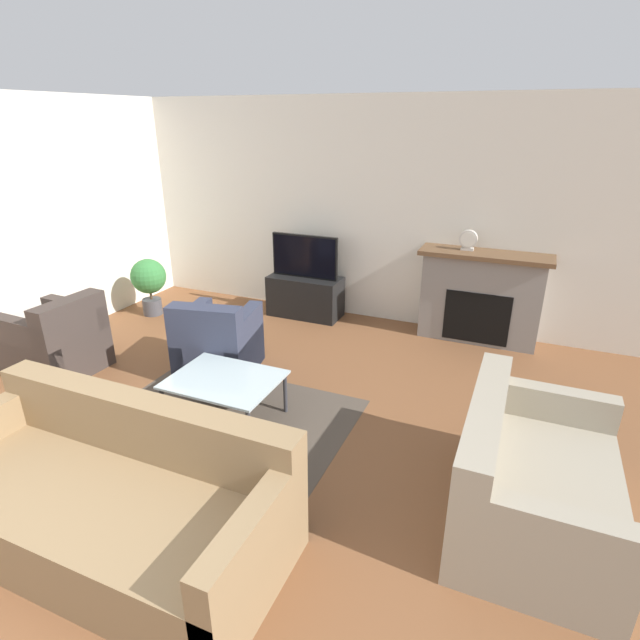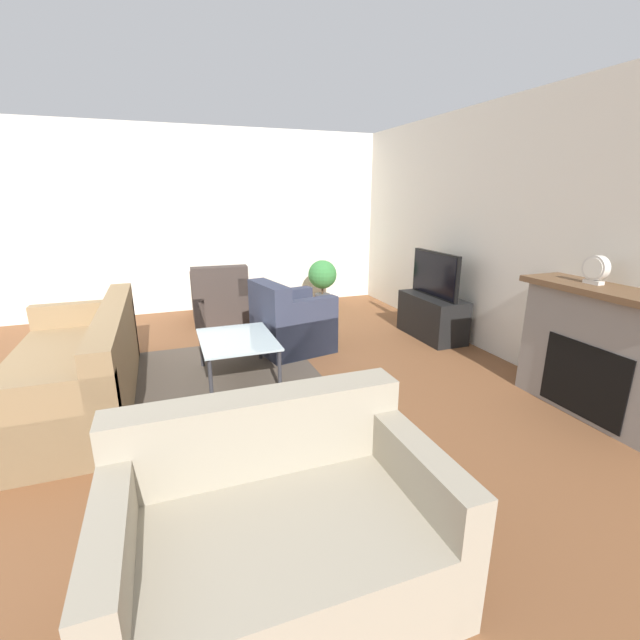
{
  "view_description": "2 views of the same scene",
  "coord_description": "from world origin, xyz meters",
  "px_view_note": "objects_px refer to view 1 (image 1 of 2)",
  "views": [
    {
      "loc": [
        2.02,
        -0.89,
        2.45
      ],
      "look_at": [
        0.46,
        2.75,
        0.83
      ],
      "focal_mm": 28.0,
      "sensor_mm": 36.0,
      "label": 1
    },
    {
      "loc": [
        3.78,
        1.6,
        1.75
      ],
      "look_at": [
        0.51,
        2.8,
        0.72
      ],
      "focal_mm": 24.0,
      "sensor_mm": 36.0,
      "label": 2
    }
  ],
  "objects_px": {
    "couch_sectional": "(111,500)",
    "armchair_by_window": "(57,344)",
    "couch_loveseat": "(530,484)",
    "potted_plant": "(149,280)",
    "coffee_table": "(224,382)",
    "armchair_accent": "(218,346)",
    "mantel_clock": "(468,240)",
    "tv": "(305,256)"
  },
  "relations": [
    {
      "from": "couch_sectional",
      "to": "couch_loveseat",
      "type": "bearing_deg",
      "value": 26.31
    },
    {
      "from": "couch_loveseat",
      "to": "armchair_by_window",
      "type": "distance_m",
      "value": 4.52
    },
    {
      "from": "armchair_by_window",
      "to": "armchair_accent",
      "type": "bearing_deg",
      "value": 113.18
    },
    {
      "from": "couch_sectional",
      "to": "mantel_clock",
      "type": "distance_m",
      "value": 4.36
    },
    {
      "from": "armchair_accent",
      "to": "potted_plant",
      "type": "height_order",
      "value": "armchair_accent"
    },
    {
      "from": "tv",
      "to": "couch_loveseat",
      "type": "relative_size",
      "value": 0.62
    },
    {
      "from": "tv",
      "to": "mantel_clock",
      "type": "distance_m",
      "value": 2.01
    },
    {
      "from": "tv",
      "to": "mantel_clock",
      "type": "height_order",
      "value": "mantel_clock"
    },
    {
      "from": "couch_sectional",
      "to": "potted_plant",
      "type": "xyz_separation_m",
      "value": [
        -2.39,
        3.13,
        0.19
      ]
    },
    {
      "from": "tv",
      "to": "couch_loveseat",
      "type": "height_order",
      "value": "tv"
    },
    {
      "from": "coffee_table",
      "to": "mantel_clock",
      "type": "relative_size",
      "value": 3.97
    },
    {
      "from": "couch_loveseat",
      "to": "potted_plant",
      "type": "distance_m",
      "value": 5.13
    },
    {
      "from": "armchair_by_window",
      "to": "coffee_table",
      "type": "height_order",
      "value": "armchair_by_window"
    },
    {
      "from": "armchair_by_window",
      "to": "mantel_clock",
      "type": "relative_size",
      "value": 3.71
    },
    {
      "from": "couch_loveseat",
      "to": "potted_plant",
      "type": "height_order",
      "value": "couch_loveseat"
    },
    {
      "from": "couch_sectional",
      "to": "armchair_by_window",
      "type": "bearing_deg",
      "value": 145.63
    },
    {
      "from": "couch_sectional",
      "to": "armchair_by_window",
      "type": "xyz_separation_m",
      "value": [
        -2.17,
        1.48,
        0.02
      ]
    },
    {
      "from": "coffee_table",
      "to": "potted_plant",
      "type": "height_order",
      "value": "potted_plant"
    },
    {
      "from": "couch_sectional",
      "to": "armchair_accent",
      "type": "xyz_separation_m",
      "value": [
        -0.63,
        2.08,
        0.02
      ]
    },
    {
      "from": "couch_loveseat",
      "to": "coffee_table",
      "type": "height_order",
      "value": "couch_loveseat"
    },
    {
      "from": "mantel_clock",
      "to": "armchair_accent",
      "type": "bearing_deg",
      "value": -137.52
    },
    {
      "from": "coffee_table",
      "to": "armchair_accent",
      "type": "bearing_deg",
      "value": 127.95
    },
    {
      "from": "armchair_accent",
      "to": "mantel_clock",
      "type": "xyz_separation_m",
      "value": [
        2.1,
        1.92,
        0.87
      ]
    },
    {
      "from": "couch_sectional",
      "to": "armchair_accent",
      "type": "relative_size",
      "value": 2.48
    },
    {
      "from": "coffee_table",
      "to": "potted_plant",
      "type": "bearing_deg",
      "value": 142.83
    },
    {
      "from": "armchair_by_window",
      "to": "armchair_accent",
      "type": "distance_m",
      "value": 1.65
    },
    {
      "from": "tv",
      "to": "armchair_accent",
      "type": "distance_m",
      "value": 1.89
    },
    {
      "from": "tv",
      "to": "couch_loveseat",
      "type": "bearing_deg",
      "value": -44.01
    },
    {
      "from": "coffee_table",
      "to": "mantel_clock",
      "type": "distance_m",
      "value": 3.15
    },
    {
      "from": "armchair_by_window",
      "to": "armchair_accent",
      "type": "height_order",
      "value": "same"
    },
    {
      "from": "armchair_by_window",
      "to": "potted_plant",
      "type": "relative_size",
      "value": 1.12
    },
    {
      "from": "couch_loveseat",
      "to": "armchair_by_window",
      "type": "height_order",
      "value": "same"
    },
    {
      "from": "potted_plant",
      "to": "mantel_clock",
      "type": "height_order",
      "value": "mantel_clock"
    },
    {
      "from": "couch_sectional",
      "to": "coffee_table",
      "type": "distance_m",
      "value": 1.39
    },
    {
      "from": "armchair_accent",
      "to": "coffee_table",
      "type": "relative_size",
      "value": 1.0
    },
    {
      "from": "potted_plant",
      "to": "mantel_clock",
      "type": "xyz_separation_m",
      "value": [
        3.86,
        0.88,
        0.7
      ]
    },
    {
      "from": "armchair_accent",
      "to": "mantel_clock",
      "type": "bearing_deg",
      "value": -149.27
    },
    {
      "from": "armchair_by_window",
      "to": "potted_plant",
      "type": "distance_m",
      "value": 1.67
    },
    {
      "from": "armchair_accent",
      "to": "potted_plant",
      "type": "relative_size",
      "value": 1.2
    },
    {
      "from": "couch_loveseat",
      "to": "potted_plant",
      "type": "relative_size",
      "value": 1.9
    },
    {
      "from": "coffee_table",
      "to": "couch_loveseat",
      "type": "bearing_deg",
      "value": -5.43
    },
    {
      "from": "couch_loveseat",
      "to": "mantel_clock",
      "type": "height_order",
      "value": "mantel_clock"
    }
  ]
}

